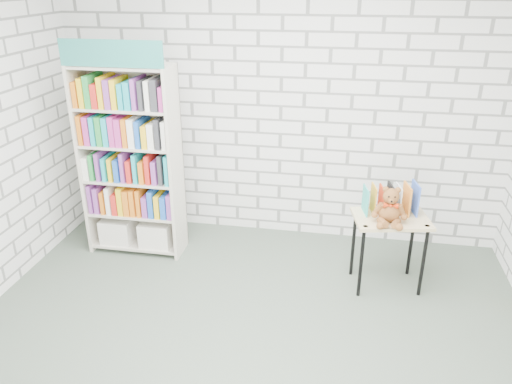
# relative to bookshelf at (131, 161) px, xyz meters

# --- Properties ---
(ground) EXTENTS (4.50, 4.50, 0.00)m
(ground) POSITION_rel_bookshelf_xyz_m (1.37, -1.36, -0.96)
(ground) COLOR #485548
(ground) RESTS_ON ground
(room_shell) EXTENTS (4.52, 4.02, 2.81)m
(room_shell) POSITION_rel_bookshelf_xyz_m (1.37, -1.36, 0.82)
(room_shell) COLOR silver
(room_shell) RESTS_ON ground
(bookshelf) EXTENTS (0.94, 0.37, 2.11)m
(bookshelf) POSITION_rel_bookshelf_xyz_m (0.00, 0.00, 0.00)
(bookshelf) COLOR beige
(bookshelf) RESTS_ON ground
(display_table) EXTENTS (0.71, 0.56, 0.68)m
(display_table) POSITION_rel_bookshelf_xyz_m (2.46, -0.24, -0.37)
(display_table) COLOR tan
(display_table) RESTS_ON ground
(table_books) EXTENTS (0.47, 0.28, 0.26)m
(table_books) POSITION_rel_bookshelf_xyz_m (2.44, -0.14, -0.15)
(table_books) COLOR #29B4A4
(table_books) RESTS_ON display_table
(teddy_bear) EXTENTS (0.30, 0.27, 0.32)m
(teddy_bear) POSITION_rel_bookshelf_xyz_m (2.43, -0.34, -0.15)
(teddy_bear) COLOR brown
(teddy_bear) RESTS_ON display_table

